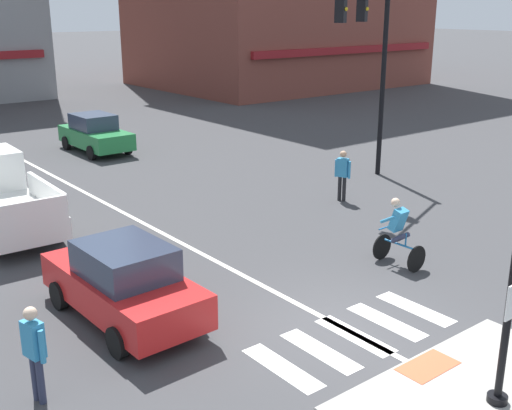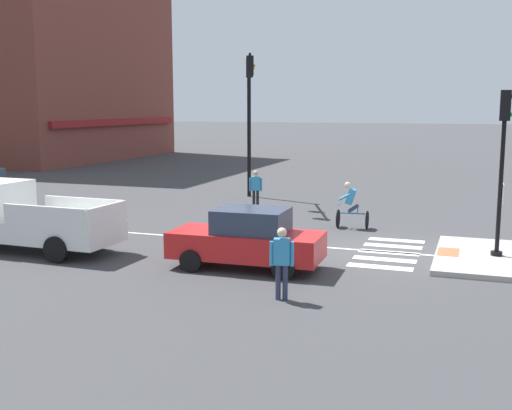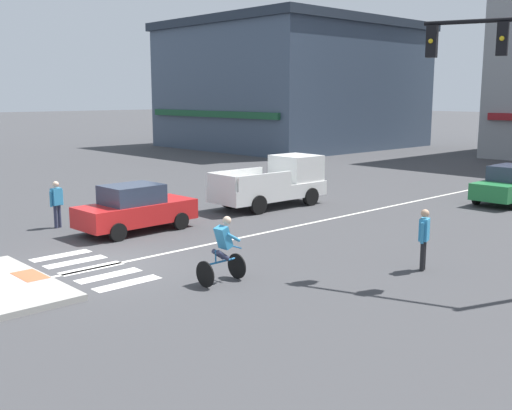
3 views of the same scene
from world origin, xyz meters
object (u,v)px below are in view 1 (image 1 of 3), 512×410
(traffic_light_mast, at_px, (372,51))
(pedestrian_at_curb_left, at_px, (34,347))
(cyclist, at_px, (398,231))
(car_green_eastbound_distant, at_px, (95,134))
(pedestrian_waiting_far_side, at_px, (343,172))
(car_red_westbound_near, at_px, (124,282))

(traffic_light_mast, relative_size, pedestrian_at_curb_left, 4.01)
(cyclist, relative_size, pedestrian_at_curb_left, 1.01)
(traffic_light_mast, relative_size, cyclist, 3.99)
(traffic_light_mast, relative_size, car_green_eastbound_distant, 1.63)
(pedestrian_at_curb_left, height_order, pedestrian_waiting_far_side, same)
(car_red_westbound_near, height_order, cyclist, cyclist)
(car_green_eastbound_distant, bearing_deg, car_red_westbound_near, -112.78)
(car_green_eastbound_distant, distance_m, pedestrian_waiting_far_side, 12.23)
(traffic_light_mast, xyz_separation_m, cyclist, (-5.21, -5.77, -3.74))
(car_red_westbound_near, relative_size, pedestrian_waiting_far_side, 2.48)
(traffic_light_mast, distance_m, pedestrian_waiting_far_side, 4.49)
(cyclist, bearing_deg, pedestrian_at_curb_left, -179.03)
(pedestrian_at_curb_left, distance_m, pedestrian_waiting_far_side, 12.72)
(car_green_eastbound_distant, xyz_separation_m, cyclist, (0.29, -16.45, 0.06))
(pedestrian_at_curb_left, bearing_deg, traffic_light_mast, 22.71)
(car_red_westbound_near, relative_size, pedestrian_at_curb_left, 2.48)
(pedestrian_at_curb_left, bearing_deg, pedestrian_waiting_far_side, 22.07)
(traffic_light_mast, xyz_separation_m, car_green_eastbound_distant, (-5.50, 10.68, -3.80))
(car_red_westbound_near, distance_m, pedestrian_waiting_far_side, 9.87)
(car_green_eastbound_distant, height_order, pedestrian_waiting_far_side, pedestrian_waiting_far_side)
(car_red_westbound_near, height_order, pedestrian_waiting_far_side, pedestrian_waiting_far_side)
(pedestrian_waiting_far_side, bearing_deg, car_green_eastbound_distant, 104.79)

